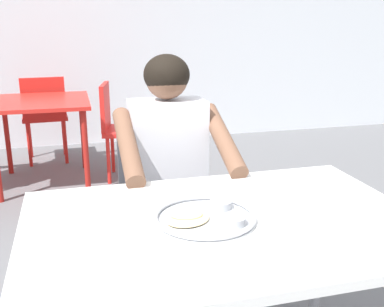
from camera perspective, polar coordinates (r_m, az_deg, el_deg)
The scene contains 7 objects.
table_foreground at distance 1.48m, azimuth 4.05°, elevation -10.78°, with size 1.25×0.82×0.73m.
thali_tray at distance 1.44m, azimuth 1.78°, elevation -7.95°, with size 0.32×0.32×0.03m.
chair_foreground at distance 2.30m, azimuth -3.67°, elevation -4.52°, with size 0.44×0.42×0.89m.
diner_foreground at distance 2.02m, azimuth -2.48°, elevation -1.42°, with size 0.49×0.55×1.20m.
table_background_red at distance 3.93m, azimuth -18.46°, elevation 5.07°, with size 0.78×0.83×0.71m.
chair_red_right at distance 3.95m, azimuth -9.24°, elevation 3.68°, with size 0.46×0.46×0.83m.
chair_red_far at distance 4.55m, azimuth -18.03°, elevation 4.94°, with size 0.43×0.42×0.84m.
Camera 1 is at (-0.53, -1.27, 1.34)m, focal length 42.44 mm.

